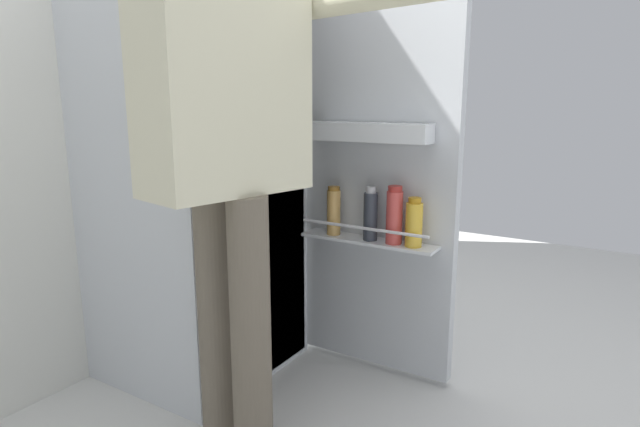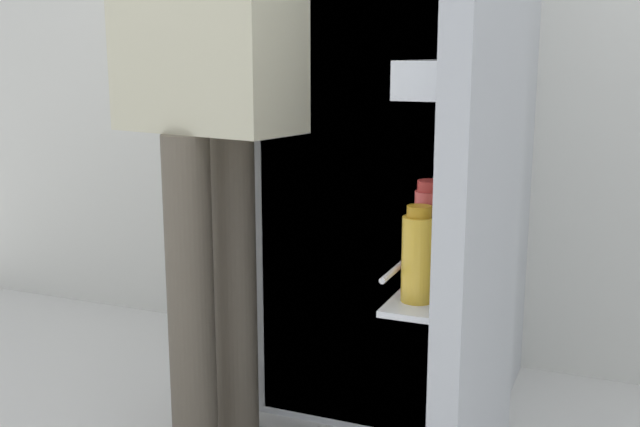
# 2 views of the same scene
# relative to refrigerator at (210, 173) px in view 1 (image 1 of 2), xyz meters

# --- Properties ---
(ground_plane) EXTENTS (5.75, 5.75, 0.00)m
(ground_plane) POSITION_rel_refrigerator_xyz_m (-0.03, -0.51, -0.82)
(ground_plane) COLOR silver
(kitchen_wall) EXTENTS (4.40, 0.10, 2.69)m
(kitchen_wall) POSITION_rel_refrigerator_xyz_m (-0.03, 0.42, 0.52)
(kitchen_wall) COLOR silver
(kitchen_wall) RESTS_ON ground_plane
(refrigerator) EXTENTS (0.72, 1.27, 1.64)m
(refrigerator) POSITION_rel_refrigerator_xyz_m (0.00, 0.00, 0.00)
(refrigerator) COLOR silver
(refrigerator) RESTS_ON ground_plane
(person) EXTENTS (0.58, 0.85, 1.69)m
(person) POSITION_rel_refrigerator_xyz_m (-0.38, -0.45, 0.20)
(person) COLOR #665B4C
(person) RESTS_ON ground_plane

